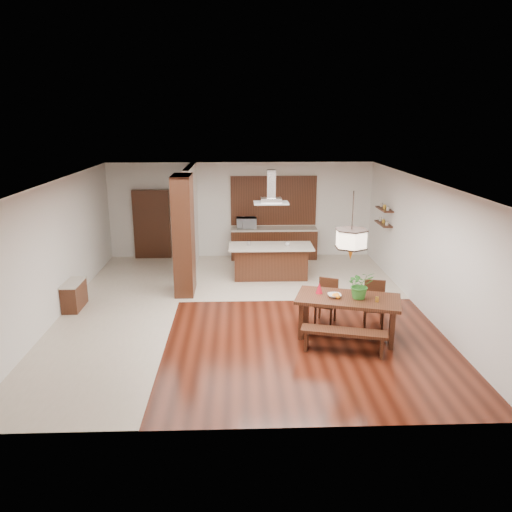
{
  "coord_description": "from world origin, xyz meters",
  "views": [
    {
      "loc": [
        -0.1,
        -10.56,
        4.21
      ],
      "look_at": [
        0.3,
        0.0,
        1.25
      ],
      "focal_mm": 35.0,
      "sensor_mm": 36.0,
      "label": 1
    }
  ],
  "objects_px": {
    "hallway_console": "(74,295)",
    "kitchen_island": "(271,261)",
    "dining_chair_right": "(374,305)",
    "foliage_plant": "(360,285)",
    "range_hood": "(271,187)",
    "dining_chair_left": "(326,302)",
    "pendant_lantern": "(352,226)",
    "dining_bench": "(344,341)",
    "island_cup": "(288,244)",
    "dining_table": "(348,308)",
    "microwave": "(246,223)",
    "fruit_bowl": "(334,296)"
  },
  "relations": [
    {
      "from": "dining_bench",
      "to": "island_cup",
      "type": "height_order",
      "value": "island_cup"
    },
    {
      "from": "island_cup",
      "to": "kitchen_island",
      "type": "bearing_deg",
      "value": 168.54
    },
    {
      "from": "kitchen_island",
      "to": "range_hood",
      "type": "height_order",
      "value": "range_hood"
    },
    {
      "from": "foliage_plant",
      "to": "kitchen_island",
      "type": "xyz_separation_m",
      "value": [
        -1.47,
        3.83,
        -0.63
      ]
    },
    {
      "from": "dining_bench",
      "to": "kitchen_island",
      "type": "height_order",
      "value": "kitchen_island"
    },
    {
      "from": "microwave",
      "to": "dining_table",
      "type": "bearing_deg",
      "value": -74.18
    },
    {
      "from": "fruit_bowl",
      "to": "kitchen_island",
      "type": "distance_m",
      "value": 3.9
    },
    {
      "from": "pendant_lantern",
      "to": "range_hood",
      "type": "relative_size",
      "value": 1.46
    },
    {
      "from": "foliage_plant",
      "to": "dining_bench",
      "type": "bearing_deg",
      "value": -122.91
    },
    {
      "from": "dining_chair_right",
      "to": "pendant_lantern",
      "type": "distance_m",
      "value": 1.93
    },
    {
      "from": "dining_table",
      "to": "dining_bench",
      "type": "height_order",
      "value": "dining_table"
    },
    {
      "from": "dining_chair_left",
      "to": "foliage_plant",
      "type": "distance_m",
      "value": 1.12
    },
    {
      "from": "dining_table",
      "to": "dining_chair_right",
      "type": "distance_m",
      "value": 0.79
    },
    {
      "from": "foliage_plant",
      "to": "range_hood",
      "type": "distance_m",
      "value": 4.33
    },
    {
      "from": "dining_chair_left",
      "to": "island_cup",
      "type": "height_order",
      "value": "island_cup"
    },
    {
      "from": "hallway_console",
      "to": "kitchen_island",
      "type": "distance_m",
      "value": 5.03
    },
    {
      "from": "dining_chair_right",
      "to": "pendant_lantern",
      "type": "bearing_deg",
      "value": -132.97
    },
    {
      "from": "dining_bench",
      "to": "dining_chair_left",
      "type": "height_order",
      "value": "dining_chair_left"
    },
    {
      "from": "island_cup",
      "to": "hallway_console",
      "type": "bearing_deg",
      "value": -158.69
    },
    {
      "from": "microwave",
      "to": "dining_chair_left",
      "type": "bearing_deg",
      "value": -74.87
    },
    {
      "from": "dining_table",
      "to": "dining_chair_right",
      "type": "xyz_separation_m",
      "value": [
        0.65,
        0.44,
        -0.12
      ]
    },
    {
      "from": "hallway_console",
      "to": "kitchen_island",
      "type": "relative_size",
      "value": 0.4
    },
    {
      "from": "pendant_lantern",
      "to": "foliage_plant",
      "type": "xyz_separation_m",
      "value": [
        0.21,
        -0.05,
        -1.15
      ]
    },
    {
      "from": "dining_table",
      "to": "range_hood",
      "type": "xyz_separation_m",
      "value": [
        -1.26,
        3.78,
        1.86
      ]
    },
    {
      "from": "kitchen_island",
      "to": "microwave",
      "type": "xyz_separation_m",
      "value": [
        -0.61,
        1.96,
        0.64
      ]
    },
    {
      "from": "dining_table",
      "to": "island_cup",
      "type": "bearing_deg",
      "value": 102.54
    },
    {
      "from": "dining_chair_right",
      "to": "microwave",
      "type": "distance_m",
      "value": 5.91
    },
    {
      "from": "range_hood",
      "to": "kitchen_island",
      "type": "bearing_deg",
      "value": -90.0
    },
    {
      "from": "hallway_console",
      "to": "range_hood",
      "type": "xyz_separation_m",
      "value": [
        4.59,
        2.05,
        2.15
      ]
    },
    {
      "from": "pendant_lantern",
      "to": "kitchen_island",
      "type": "height_order",
      "value": "pendant_lantern"
    },
    {
      "from": "dining_chair_right",
      "to": "kitchen_island",
      "type": "relative_size",
      "value": 0.43
    },
    {
      "from": "foliage_plant",
      "to": "microwave",
      "type": "height_order",
      "value": "foliage_plant"
    },
    {
      "from": "dining_chair_left",
      "to": "kitchen_island",
      "type": "xyz_separation_m",
      "value": [
        -0.96,
        3.06,
        0.0
      ]
    },
    {
      "from": "dining_table",
      "to": "dining_chair_right",
      "type": "height_order",
      "value": "dining_chair_right"
    },
    {
      "from": "dining_table",
      "to": "fruit_bowl",
      "type": "xyz_separation_m",
      "value": [
        -0.27,
        0.03,
        0.25
      ]
    },
    {
      "from": "dining_bench",
      "to": "kitchen_island",
      "type": "distance_m",
      "value": 4.59
    },
    {
      "from": "dining_bench",
      "to": "island_cup",
      "type": "distance_m",
      "value": 4.48
    },
    {
      "from": "hallway_console",
      "to": "dining_chair_left",
      "type": "bearing_deg",
      "value": -10.34
    },
    {
      "from": "island_cup",
      "to": "fruit_bowl",
      "type": "bearing_deg",
      "value": -81.39
    },
    {
      "from": "dining_chair_right",
      "to": "foliage_plant",
      "type": "relative_size",
      "value": 1.75
    },
    {
      "from": "kitchen_island",
      "to": "island_cup",
      "type": "xyz_separation_m",
      "value": [
        0.44,
        -0.09,
        0.49
      ]
    },
    {
      "from": "dining_chair_left",
      "to": "dining_bench",
      "type": "bearing_deg",
      "value": -60.69
    },
    {
      "from": "dining_chair_left",
      "to": "island_cup",
      "type": "relative_size",
      "value": 8.33
    },
    {
      "from": "dining_chair_right",
      "to": "island_cup",
      "type": "xyz_separation_m",
      "value": [
        -1.47,
        3.25,
        0.48
      ]
    },
    {
      "from": "dining_table",
      "to": "microwave",
      "type": "distance_m",
      "value": 6.06
    },
    {
      "from": "dining_table",
      "to": "dining_bench",
      "type": "relative_size",
      "value": 1.39
    },
    {
      "from": "dining_chair_right",
      "to": "foliage_plant",
      "type": "height_order",
      "value": "foliage_plant"
    },
    {
      "from": "pendant_lantern",
      "to": "range_hood",
      "type": "xyz_separation_m",
      "value": [
        -1.26,
        3.78,
        0.22
      ]
    },
    {
      "from": "dining_bench",
      "to": "fruit_bowl",
      "type": "relative_size",
      "value": 6.07
    },
    {
      "from": "dining_chair_left",
      "to": "fruit_bowl",
      "type": "height_order",
      "value": "dining_chair_left"
    }
  ]
}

